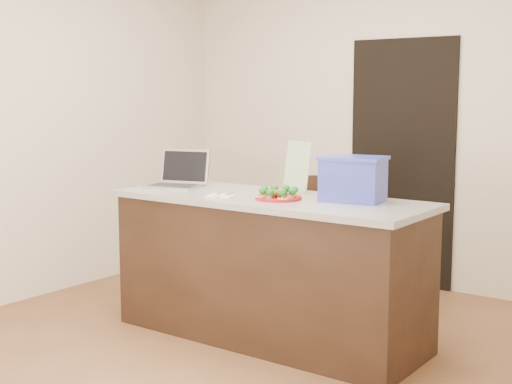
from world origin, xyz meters
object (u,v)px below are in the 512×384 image
Objects in this scene: plate at (278,198)px; yogurt_bottle at (281,196)px; island at (269,267)px; napkin at (221,196)px; laptop at (179,177)px; blue_box at (353,179)px; chair at (307,234)px.

plate is 4.54× the size of yogurt_bottle.
island is 0.55m from napkin.
napkin is at bearing -34.88° from laptop.
plate is (0.12, -0.07, 0.47)m from island.
napkin is 0.41m from yogurt_bottle.
blue_box is at bearing 26.62° from plate.
plate is 0.70× the size of blue_box.
yogurt_bottle is at bearing 12.41° from napkin.
laptop is at bearing 173.62° from yogurt_bottle.
island is at bearing -16.58° from laptop.
chair is at bearing 109.00° from plate.
blue_box is 1.00m from chair.
plate is 0.69× the size of laptop.
blue_box reaches higher than laptop.
chair is at bearing 82.52° from napkin.
blue_box is at bearing -10.32° from laptop.
plate is 0.47m from blue_box.
blue_box reaches higher than yogurt_bottle.
napkin is 2.50× the size of yogurt_bottle.
yogurt_bottle is at bearing -19.50° from plate.
yogurt_bottle reaches higher than island.
blue_box is at bearing 21.09° from napkin.
plate reaches higher than napkin.
plate is 0.03m from yogurt_bottle.
blue_box is at bearing -62.96° from chair.
blue_box reaches higher than chair.
yogurt_bottle is 0.15× the size of laptop.
plate is at bearing -162.35° from blue_box.
yogurt_bottle is at bearing -92.50° from chair.
chair reaches higher than napkin.
yogurt_bottle reaches higher than chair.
island is 2.12× the size of chair.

